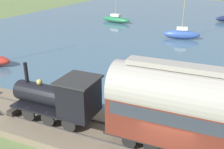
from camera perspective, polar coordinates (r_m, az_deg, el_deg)
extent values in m
cube|color=#426075|center=(54.79, 22.07, 10.62)|extent=(80.00, 80.00, 0.01)
cube|color=#4C4742|center=(15.11, 13.06, -13.60)|extent=(0.07, 54.88, 0.12)
cylinder|color=black|center=(15.23, -9.40, -10.67)|extent=(0.12, 0.91, 0.91)
cylinder|color=black|center=(16.46, -6.18, -7.83)|extent=(0.12, 0.91, 0.91)
cylinder|color=black|center=(15.97, -13.80, -9.38)|extent=(0.12, 0.91, 0.91)
cylinder|color=black|center=(17.15, -10.38, -6.79)|extent=(0.12, 0.91, 0.91)
cylinder|color=black|center=(16.81, -17.75, -8.17)|extent=(0.12, 0.91, 0.91)
cylinder|color=black|center=(17.93, -14.22, -5.80)|extent=(0.12, 0.91, 0.91)
cube|color=black|center=(16.37, -12.13, -6.89)|extent=(2.20, 5.23, 0.12)
cylinder|color=black|center=(16.65, -15.25, -4.01)|extent=(1.26, 3.14, 1.26)
cylinder|color=black|center=(17.65, -19.35, -3.00)|extent=(1.20, 0.08, 1.20)
cylinder|color=black|center=(16.75, -18.19, 0.48)|extent=(0.23, 0.23, 1.24)
sphere|color=tan|center=(16.34, -15.51, -1.57)|extent=(0.36, 0.36, 0.36)
cube|color=black|center=(15.03, -7.13, -4.78)|extent=(2.10, 1.83, 1.96)
cube|color=#282828|center=(14.60, -7.32, -1.15)|extent=(2.30, 2.07, 0.10)
cube|color=#2D2823|center=(18.36, -19.32, -6.69)|extent=(2.00, 0.44, 0.32)
cylinder|color=black|center=(13.62, 8.45, -15.36)|extent=(0.12, 0.76, 0.76)
cylinder|color=black|center=(14.98, 10.29, -11.67)|extent=(0.12, 0.76, 0.76)
cylinder|color=black|center=(13.88, 3.74, -14.33)|extent=(0.12, 0.76, 0.76)
cylinder|color=black|center=(15.22, 6.02, -10.82)|extent=(0.12, 0.76, 0.76)
cube|color=black|center=(13.88, 18.01, -13.94)|extent=(2.15, 9.20, 0.16)
cube|color=#5B2319|center=(13.22, 18.64, -9.51)|extent=(2.39, 8.83, 2.34)
cube|color=#2D333D|center=(13.02, 18.85, -7.96)|extent=(2.42, 8.28, 0.65)
cylinder|color=gray|center=(12.67, 19.27, -4.97)|extent=(2.51, 8.83, 2.51)
cube|color=gray|center=(12.15, 20.06, 0.85)|extent=(0.84, 7.36, 0.24)
ellipsoid|color=#335199|center=(38.84, 14.90, 8.41)|extent=(2.17, 5.20, 1.25)
cylinder|color=#9E8460|center=(38.21, 15.44, 13.73)|extent=(0.10, 0.10, 6.04)
cube|color=silver|center=(38.67, 15.02, 9.64)|extent=(1.04, 1.63, 0.45)
ellipsoid|color=#236B42|center=(49.96, 0.85, 11.89)|extent=(2.94, 6.36, 1.11)
cylinder|color=#9E8460|center=(49.57, 0.86, 14.95)|extent=(0.10, 0.10, 4.25)
cube|color=silver|center=(49.83, 0.85, 12.78)|extent=(1.36, 2.01, 0.45)
ellipsoid|color=beige|center=(24.99, 3.73, 0.95)|extent=(1.51, 2.33, 0.50)
ellipsoid|color=beige|center=(24.24, 14.44, -0.41)|extent=(2.80, 2.56, 0.50)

